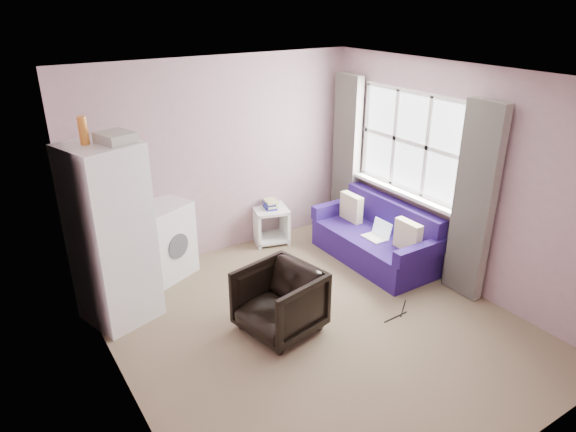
# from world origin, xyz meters

# --- Properties ---
(room) EXTENTS (3.84, 4.24, 2.54)m
(room) POSITION_xyz_m (0.02, 0.01, 1.25)
(room) COLOR #826F55
(room) RESTS_ON ground
(armchair) EXTENTS (0.81, 0.84, 0.74)m
(armchair) POSITION_xyz_m (-0.35, 0.13, 0.37)
(armchair) COLOR black
(armchair) RESTS_ON ground
(fridge) EXTENTS (0.81, 0.81, 2.14)m
(fridge) POSITION_xyz_m (-1.62, 1.27, 0.95)
(fridge) COLOR silver
(fridge) RESTS_ON ground
(washing_machine) EXTENTS (0.85, 0.85, 0.91)m
(washing_machine) POSITION_xyz_m (-0.95, 1.90, 0.48)
(washing_machine) COLOR silver
(washing_machine) RESTS_ON ground
(side_table) EXTENTS (0.55, 0.55, 0.61)m
(side_table) POSITION_xyz_m (0.63, 1.94, 0.29)
(side_table) COLOR white
(side_table) RESTS_ON ground
(sofa) EXTENTS (0.77, 1.70, 0.76)m
(sofa) POSITION_xyz_m (1.50, 0.76, 0.28)
(sofa) COLOR navy
(sofa) RESTS_ON ground
(window_dressing) EXTENTS (0.17, 2.62, 2.18)m
(window_dressing) POSITION_xyz_m (1.78, 0.70, 1.11)
(window_dressing) COLOR white
(window_dressing) RESTS_ON ground
(floor_cables) EXTENTS (0.48, 0.21, 0.01)m
(floor_cables) POSITION_xyz_m (0.88, -0.32, 0.01)
(floor_cables) COLOR black
(floor_cables) RESTS_ON ground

